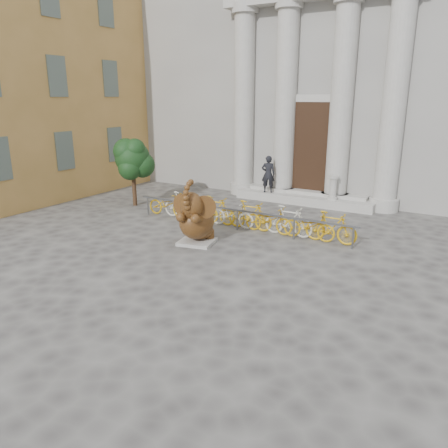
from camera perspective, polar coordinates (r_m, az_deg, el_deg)
The scene contains 9 objects.
ground at distance 11.22m, azimuth -6.65°, elevation -7.05°, with size 80.00×80.00×0.00m, color #474442.
classical_building at distance 23.99m, azimuth 16.06°, elevation 19.49°, with size 22.00×10.70×12.00m.
entrance_steps at distance 19.14m, azimuth 10.43°, elevation 3.26°, with size 6.00×1.20×0.36m, color #A8A59E.
ochre_building at distance 23.97m, azimuth -24.67°, elevation 18.73°, with size 8.00×14.00×12.00m, color tan.
elephant_statue at distance 13.45m, azimuth -3.67°, elevation 0.48°, with size 1.37×1.63×2.09m.
bike_rack at distance 15.17m, azimuth 2.16°, elevation 1.32°, with size 8.29×0.53×1.00m.
tree at distance 18.42m, azimuth -11.83°, elevation 8.30°, with size 1.62×1.47×2.81m.
pedestrian at distance 19.20m, azimuth 5.79°, elevation 6.50°, with size 0.59×0.39×1.62m, color black.
balustrade_post at distance 18.33m, azimuth 14.03°, elevation 4.48°, with size 0.40×0.40×0.97m.
Camera 1 is at (6.27, -8.17, 4.44)m, focal length 35.00 mm.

